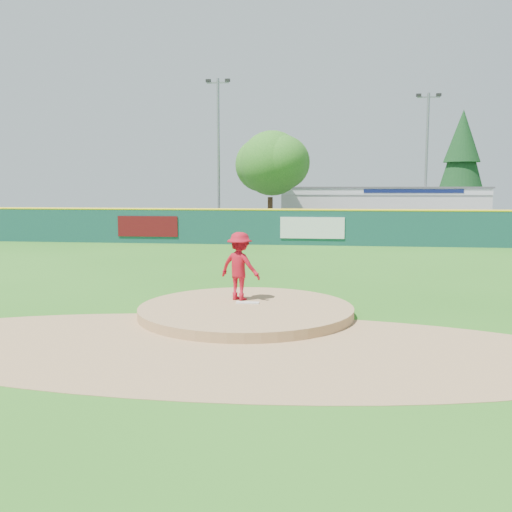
# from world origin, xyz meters

# --- Properties ---
(ground) EXTENTS (120.00, 120.00, 0.00)m
(ground) POSITION_xyz_m (0.00, 0.00, 0.00)
(ground) COLOR #286B19
(ground) RESTS_ON ground
(pitchers_mound) EXTENTS (5.50, 5.50, 0.50)m
(pitchers_mound) POSITION_xyz_m (0.00, 0.00, 0.00)
(pitchers_mound) COLOR #9E774C
(pitchers_mound) RESTS_ON ground
(pitching_rubber) EXTENTS (0.60, 0.15, 0.04)m
(pitching_rubber) POSITION_xyz_m (0.00, 0.30, 0.27)
(pitching_rubber) COLOR white
(pitching_rubber) RESTS_ON pitchers_mound
(infield_dirt_arc) EXTENTS (15.40, 15.40, 0.01)m
(infield_dirt_arc) POSITION_xyz_m (0.00, -3.00, 0.01)
(infield_dirt_arc) COLOR #9E774C
(infield_dirt_arc) RESTS_ON ground
(parking_lot) EXTENTS (44.00, 16.00, 0.02)m
(parking_lot) POSITION_xyz_m (0.00, 27.00, 0.01)
(parking_lot) COLOR #38383A
(parking_lot) RESTS_ON ground
(pitcher) EXTENTS (1.36, 1.10, 1.84)m
(pitcher) POSITION_xyz_m (-0.28, 0.78, 1.17)
(pitcher) COLOR #A20D1D
(pitcher) RESTS_ON pitchers_mound
(van) EXTENTS (5.49, 2.84, 1.48)m
(van) POSITION_xyz_m (6.50, 23.57, 0.76)
(van) COLOR silver
(van) RESTS_ON parking_lot
(pool_building_grp) EXTENTS (15.20, 8.20, 3.31)m
(pool_building_grp) POSITION_xyz_m (6.00, 31.99, 1.66)
(pool_building_grp) COLOR silver
(pool_building_grp) RESTS_ON ground
(fence_banners) EXTENTS (13.19, 0.04, 1.20)m
(fence_banners) POSITION_xyz_m (-3.67, 17.92, 1.00)
(fence_banners) COLOR #570C0F
(fence_banners) RESTS_ON ground
(playground_slide) EXTENTS (0.97, 2.72, 1.50)m
(playground_slide) POSITION_xyz_m (-14.68, 22.00, 0.76)
(playground_slide) COLOR blue
(playground_slide) RESTS_ON ground
(outfield_fence) EXTENTS (40.00, 0.14, 2.07)m
(outfield_fence) POSITION_xyz_m (0.00, 18.00, 1.09)
(outfield_fence) COLOR #14433E
(outfield_fence) RESTS_ON ground
(deciduous_tree) EXTENTS (5.60, 5.60, 7.36)m
(deciduous_tree) POSITION_xyz_m (-2.00, 25.00, 4.55)
(deciduous_tree) COLOR #382314
(deciduous_tree) RESTS_ON ground
(conifer_tree) EXTENTS (4.40, 4.40, 9.50)m
(conifer_tree) POSITION_xyz_m (13.00, 36.00, 5.54)
(conifer_tree) COLOR #382314
(conifer_tree) RESTS_ON ground
(light_pole_left) EXTENTS (1.75, 0.25, 11.00)m
(light_pole_left) POSITION_xyz_m (-6.00, 27.00, 6.05)
(light_pole_left) COLOR gray
(light_pole_left) RESTS_ON ground
(light_pole_right) EXTENTS (1.75, 0.25, 10.00)m
(light_pole_right) POSITION_xyz_m (9.00, 29.00, 5.54)
(light_pole_right) COLOR gray
(light_pole_right) RESTS_ON ground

